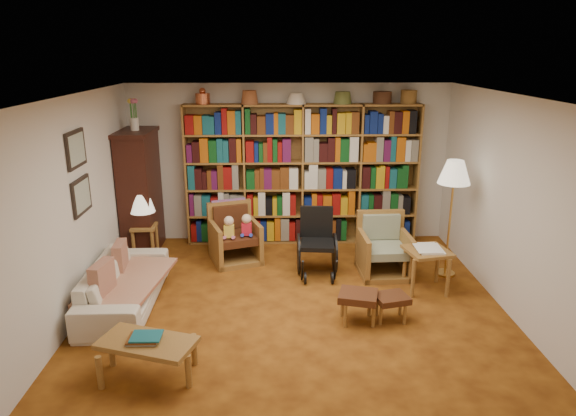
{
  "coord_description": "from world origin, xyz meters",
  "views": [
    {
      "loc": [
        -0.22,
        -5.5,
        2.96
      ],
      "look_at": [
        -0.07,
        0.6,
        1.09
      ],
      "focal_mm": 32.0,
      "sensor_mm": 36.0,
      "label": 1
    }
  ],
  "objects_px": {
    "sofa": "(125,284)",
    "footstool_a": "(358,298)",
    "side_table_lamp": "(145,235)",
    "floor_lamp": "(454,177)",
    "footstool_b": "(391,300)",
    "armchair_sage": "(383,250)",
    "wheelchair": "(317,244)",
    "coffee_table": "(147,345)",
    "side_table_papers": "(427,256)",
    "armchair_leather": "(236,236)"
  },
  "relations": [
    {
      "from": "floor_lamp",
      "to": "armchair_leather",
      "type": "bearing_deg",
      "value": 167.67
    },
    {
      "from": "side_table_papers",
      "to": "footstool_b",
      "type": "relative_size",
      "value": 1.43
    },
    {
      "from": "side_table_lamp",
      "to": "side_table_papers",
      "type": "bearing_deg",
      "value": -16.35
    },
    {
      "from": "sofa",
      "to": "coffee_table",
      "type": "distance_m",
      "value": 1.58
    },
    {
      "from": "wheelchair",
      "to": "floor_lamp",
      "type": "height_order",
      "value": "floor_lamp"
    },
    {
      "from": "armchair_leather",
      "to": "side_table_papers",
      "type": "height_order",
      "value": "armchair_leather"
    },
    {
      "from": "armchair_sage",
      "to": "footstool_a",
      "type": "height_order",
      "value": "armchair_sage"
    },
    {
      "from": "armchair_leather",
      "to": "coffee_table",
      "type": "xyz_separation_m",
      "value": [
        -0.62,
        -2.88,
        -0.02
      ]
    },
    {
      "from": "armchair_leather",
      "to": "floor_lamp",
      "type": "bearing_deg",
      "value": -12.33
    },
    {
      "from": "coffee_table",
      "to": "side_table_papers",
      "type": "bearing_deg",
      "value": 29.57
    },
    {
      "from": "armchair_sage",
      "to": "floor_lamp",
      "type": "distance_m",
      "value": 1.37
    },
    {
      "from": "floor_lamp",
      "to": "coffee_table",
      "type": "relative_size",
      "value": 1.63
    },
    {
      "from": "sofa",
      "to": "wheelchair",
      "type": "relative_size",
      "value": 2.0
    },
    {
      "from": "side_table_lamp",
      "to": "footstool_b",
      "type": "height_order",
      "value": "side_table_lamp"
    },
    {
      "from": "wheelchair",
      "to": "footstool_b",
      "type": "relative_size",
      "value": 2.17
    },
    {
      "from": "sofa",
      "to": "floor_lamp",
      "type": "height_order",
      "value": "floor_lamp"
    },
    {
      "from": "side_table_lamp",
      "to": "footstool_a",
      "type": "bearing_deg",
      "value": -34.12
    },
    {
      "from": "footstool_b",
      "to": "sofa",
      "type": "bearing_deg",
      "value": 171.89
    },
    {
      "from": "armchair_leather",
      "to": "footstool_b",
      "type": "distance_m",
      "value": 2.67
    },
    {
      "from": "wheelchair",
      "to": "footstool_b",
      "type": "distance_m",
      "value": 1.55
    },
    {
      "from": "armchair_leather",
      "to": "side_table_lamp",
      "type": "bearing_deg",
      "value": 178.8
    },
    {
      "from": "floor_lamp",
      "to": "coffee_table",
      "type": "bearing_deg",
      "value": -147.76
    },
    {
      "from": "sofa",
      "to": "footstool_a",
      "type": "relative_size",
      "value": 3.71
    },
    {
      "from": "armchair_leather",
      "to": "floor_lamp",
      "type": "distance_m",
      "value": 3.17
    },
    {
      "from": "sofa",
      "to": "side_table_papers",
      "type": "relative_size",
      "value": 3.03
    },
    {
      "from": "floor_lamp",
      "to": "wheelchair",
      "type": "bearing_deg",
      "value": 176.5
    },
    {
      "from": "armchair_sage",
      "to": "wheelchair",
      "type": "relative_size",
      "value": 0.9
    },
    {
      "from": "footstool_a",
      "to": "footstool_b",
      "type": "xyz_separation_m",
      "value": [
        0.39,
        0.03,
        -0.04
      ]
    },
    {
      "from": "armchair_sage",
      "to": "wheelchair",
      "type": "xyz_separation_m",
      "value": [
        -0.92,
        -0.01,
        0.1
      ]
    },
    {
      "from": "wheelchair",
      "to": "floor_lamp",
      "type": "xyz_separation_m",
      "value": [
        1.78,
        -0.11,
        0.96
      ]
    },
    {
      "from": "side_table_papers",
      "to": "footstool_a",
      "type": "bearing_deg",
      "value": -141.23
    },
    {
      "from": "sofa",
      "to": "floor_lamp",
      "type": "bearing_deg",
      "value": -80.19
    },
    {
      "from": "side_table_lamp",
      "to": "floor_lamp",
      "type": "distance_m",
      "value": 4.44
    },
    {
      "from": "side_table_lamp",
      "to": "footstool_b",
      "type": "bearing_deg",
      "value": -30.47
    },
    {
      "from": "armchair_leather",
      "to": "floor_lamp",
      "type": "height_order",
      "value": "floor_lamp"
    },
    {
      "from": "armchair_sage",
      "to": "wheelchair",
      "type": "bearing_deg",
      "value": -179.65
    },
    {
      "from": "floor_lamp",
      "to": "coffee_table",
      "type": "xyz_separation_m",
      "value": [
        -3.55,
        -2.24,
        -1.06
      ]
    },
    {
      "from": "footstool_b",
      "to": "coffee_table",
      "type": "xyz_separation_m",
      "value": [
        -2.52,
        -1.0,
        0.08
      ]
    },
    {
      "from": "side_table_lamp",
      "to": "sofa",
      "type": "bearing_deg",
      "value": -86.08
    },
    {
      "from": "floor_lamp",
      "to": "side_table_papers",
      "type": "xyz_separation_m",
      "value": [
        -0.42,
        -0.46,
        -0.92
      ]
    },
    {
      "from": "armchair_leather",
      "to": "wheelchair",
      "type": "bearing_deg",
      "value": -24.72
    },
    {
      "from": "coffee_table",
      "to": "armchair_leather",
      "type": "bearing_deg",
      "value": 77.89
    },
    {
      "from": "armchair_sage",
      "to": "coffee_table",
      "type": "distance_m",
      "value": 3.58
    },
    {
      "from": "side_table_papers",
      "to": "coffee_table",
      "type": "bearing_deg",
      "value": -150.43
    },
    {
      "from": "armchair_leather",
      "to": "wheelchair",
      "type": "relative_size",
      "value": 0.96
    },
    {
      "from": "side_table_lamp",
      "to": "floor_lamp",
      "type": "height_order",
      "value": "floor_lamp"
    },
    {
      "from": "armchair_sage",
      "to": "wheelchair",
      "type": "height_order",
      "value": "wheelchair"
    },
    {
      "from": "wheelchair",
      "to": "coffee_table",
      "type": "relative_size",
      "value": 0.94
    },
    {
      "from": "armchair_sage",
      "to": "footstool_a",
      "type": "relative_size",
      "value": 1.67
    },
    {
      "from": "sofa",
      "to": "footstool_b",
      "type": "bearing_deg",
      "value": -99.02
    }
  ]
}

